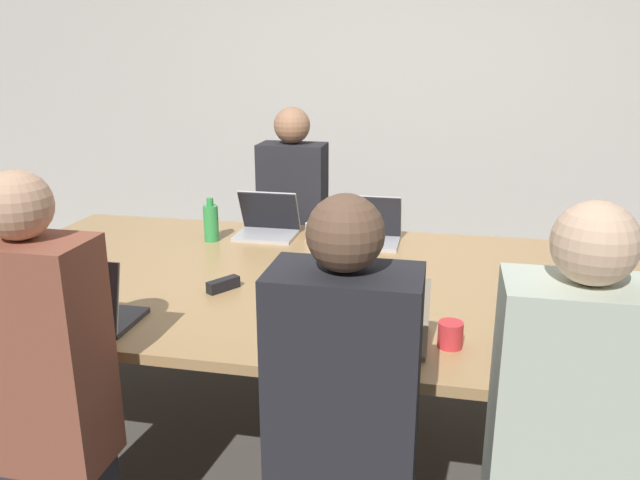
% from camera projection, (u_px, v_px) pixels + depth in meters
% --- Properties ---
extents(ground_plane, '(24.00, 24.00, 0.00)m').
position_uv_depth(ground_plane, '(319.00, 424.00, 3.04)').
color(ground_plane, '#4C4742').
extents(curtain_wall, '(12.00, 0.06, 2.80)m').
position_uv_depth(curtain_wall, '(381.00, 97.00, 4.84)').
color(curtain_wall, beige).
rests_on(curtain_wall, ground_plane).
extents(conference_table, '(3.25, 1.69, 0.76)m').
position_uv_depth(conference_table, '(319.00, 288.00, 2.83)').
color(conference_table, tan).
rests_on(conference_table, ground_plane).
extents(laptop_near_right, '(0.35, 0.23, 0.24)m').
position_uv_depth(laptop_near_right, '(567.00, 357.00, 1.95)').
color(laptop_near_right, '#333338').
rests_on(laptop_near_right, conference_table).
extents(person_near_right, '(0.40, 0.24, 1.41)m').
position_uv_depth(person_near_right, '(564.00, 469.00, 1.65)').
color(person_near_right, '#2D2D38').
rests_on(person_near_right, ground_plane).
extents(laptop_far_center, '(0.32, 0.25, 0.25)m').
position_uv_depth(laptop_far_center, '(370.00, 229.00, 3.32)').
color(laptop_far_center, '#B7B7BC').
rests_on(laptop_far_center, conference_table).
extents(laptop_near_left, '(0.37, 0.27, 0.27)m').
position_uv_depth(laptop_near_left, '(81.00, 307.00, 2.30)').
color(laptop_near_left, '#333338').
rests_on(laptop_near_left, conference_table).
extents(person_near_left, '(0.40, 0.24, 1.42)m').
position_uv_depth(person_near_left, '(45.00, 395.00, 2.00)').
color(person_near_left, '#2D2D38').
rests_on(person_near_left, ground_plane).
extents(cup_near_left, '(0.08, 0.08, 0.09)m').
position_uv_depth(cup_near_left, '(26.00, 305.00, 2.40)').
color(cup_near_left, '#232328').
rests_on(cup_near_left, conference_table).
extents(laptop_near_midright, '(0.31, 0.27, 0.27)m').
position_uv_depth(laptop_near_midright, '(383.00, 326.00, 2.14)').
color(laptop_near_midright, gray).
rests_on(laptop_near_midright, conference_table).
extents(person_near_midright, '(0.40, 0.24, 1.41)m').
position_uv_depth(person_near_midright, '(343.00, 449.00, 1.74)').
color(person_near_midright, '#2D2D38').
rests_on(person_near_midright, ground_plane).
extents(cup_near_midright, '(0.09, 0.09, 0.09)m').
position_uv_depth(cup_near_midright, '(450.00, 335.00, 2.15)').
color(cup_near_midright, red).
rests_on(cup_near_midright, conference_table).
extents(bottle_near_midright, '(0.08, 0.08, 0.24)m').
position_uv_depth(bottle_near_midright, '(314.00, 301.00, 2.29)').
color(bottle_near_midright, '#ADD1E0').
rests_on(bottle_near_midright, conference_table).
extents(laptop_far_midleft, '(0.33, 0.26, 0.25)m').
position_uv_depth(laptop_far_midleft, '(268.00, 223.00, 3.45)').
color(laptop_far_midleft, '#B7B7BC').
rests_on(laptop_far_midleft, conference_table).
extents(person_far_midleft, '(0.40, 0.24, 1.43)m').
position_uv_depth(person_far_midleft, '(293.00, 226.00, 3.89)').
color(person_far_midleft, '#2D2D38').
rests_on(person_far_midleft, ground_plane).
extents(cup_far_midleft, '(0.08, 0.08, 0.10)m').
position_uv_depth(cup_far_midleft, '(313.00, 232.00, 3.37)').
color(cup_far_midleft, white).
rests_on(cup_far_midleft, conference_table).
extents(bottle_far_midleft, '(0.08, 0.08, 0.24)m').
position_uv_depth(bottle_far_midleft, '(211.00, 222.00, 3.34)').
color(bottle_far_midleft, green).
rests_on(bottle_far_midleft, conference_table).
extents(stapler, '(0.12, 0.15, 0.05)m').
position_uv_depth(stapler, '(223.00, 285.00, 2.67)').
color(stapler, black).
rests_on(stapler, conference_table).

